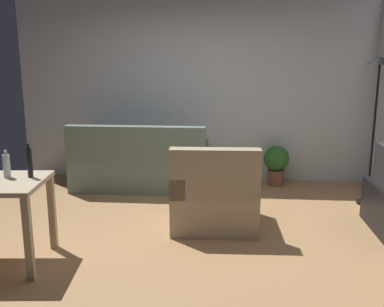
{
  "coord_description": "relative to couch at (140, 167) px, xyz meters",
  "views": [
    {
      "loc": [
        0.49,
        -4.16,
        1.79
      ],
      "look_at": [
        0.1,
        0.5,
        0.75
      ],
      "focal_mm": 40.43,
      "sensor_mm": 36.0,
      "label": 1
    }
  ],
  "objects": [
    {
      "name": "torchiere_lamp",
      "position": [
        2.97,
        -0.44,
        1.11
      ],
      "size": [
        0.32,
        0.32,
        1.81
      ],
      "color": "black",
      "rests_on": "ground_plane"
    },
    {
      "name": "armchair",
      "position": [
        1.08,
        -1.34,
        0.01
      ],
      "size": [
        0.93,
        0.87,
        0.92
      ],
      "rotation": [
        0.0,
        0.0,
        3.18
      ],
      "color": "tan",
      "rests_on": "ground_plane"
    },
    {
      "name": "potted_plant",
      "position": [
        1.91,
        0.31,
        0.02
      ],
      "size": [
        0.36,
        0.36,
        0.57
      ],
      "color": "brown",
      "rests_on": "ground_plane"
    },
    {
      "name": "ground_plane",
      "position": [
        0.72,
        -1.59,
        -0.32
      ],
      "size": [
        5.2,
        4.4,
        0.02
      ],
      "primitive_type": "cube",
      "color": "tan"
    },
    {
      "name": "bottle_clear",
      "position": [
        -0.72,
        -2.23,
        0.56
      ],
      "size": [
        0.06,
        0.06,
        0.24
      ],
      "color": "silver",
      "rests_on": "desk"
    },
    {
      "name": "wall_rear",
      "position": [
        0.72,
        0.61,
        1.04
      ],
      "size": [
        5.2,
        0.1,
        2.7
      ],
      "primitive_type": "cube",
      "color": "silver",
      "rests_on": "ground_plane"
    },
    {
      "name": "couch",
      "position": [
        0.0,
        0.0,
        0.0
      ],
      "size": [
        1.85,
        0.84,
        0.92
      ],
      "rotation": [
        0.0,
        0.0,
        3.14
      ],
      "color": "slate",
      "rests_on": "ground_plane"
    },
    {
      "name": "bottle_dark",
      "position": [
        -0.52,
        -2.21,
        0.59
      ],
      "size": [
        0.05,
        0.05,
        0.3
      ],
      "color": "black",
      "rests_on": "desk"
    }
  ]
}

